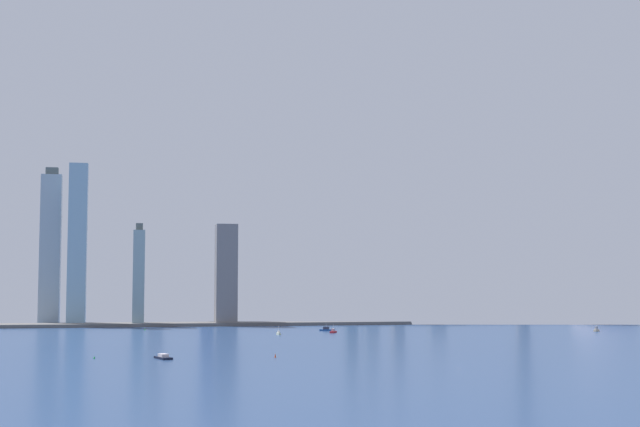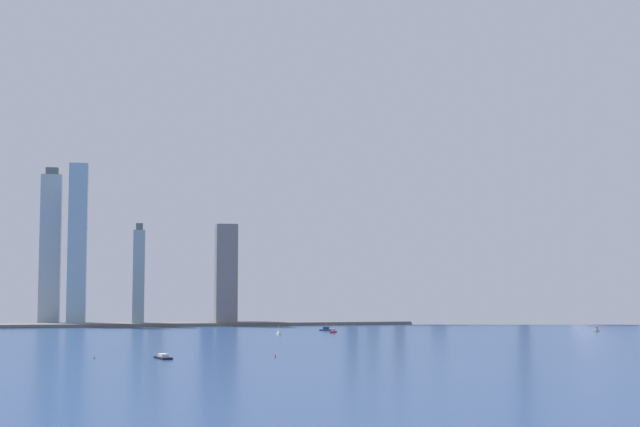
{
  "view_description": "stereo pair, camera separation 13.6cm",
  "coord_description": "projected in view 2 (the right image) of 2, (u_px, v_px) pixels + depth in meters",
  "views": [
    {
      "loc": [
        -174.34,
        -469.86,
        44.39
      ],
      "look_at": [
        25.03,
        496.45,
        122.34
      ],
      "focal_mm": 50.61,
      "sensor_mm": 36.0,
      "label": 1
    },
    {
      "loc": [
        -174.21,
        -469.89,
        44.39
      ],
      "look_at": [
        25.03,
        496.45,
        122.34
      ],
      "focal_mm": 50.61,
      "sensor_mm": 36.0,
      "label": 2
    }
  ],
  "objects": [
    {
      "name": "skyscraper_8",
      "position": [
        50.0,
        248.0,
        987.08
      ],
      "size": [
        22.09,
        15.73,
        173.1
      ],
      "color": "#9CAFBA",
      "rests_on": "ground"
    },
    {
      "name": "boat_0",
      "position": [
        163.0,
        357.0,
        538.77
      ],
      "size": [
        11.02,
        18.65,
        3.09
      ],
      "rotation": [
        0.0,
        0.0,
        1.87
      ],
      "color": "black",
      "rests_on": "ground"
    },
    {
      "name": "channel_buoy_0",
      "position": [
        94.0,
        357.0,
        541.2
      ],
      "size": [
        1.13,
        1.13,
        1.63
      ],
      "primitive_type": "cone",
      "color": "green",
      "rests_on": "ground"
    },
    {
      "name": "observation_tower",
      "position": [
        520.0,
        183.0,
        1062.28
      ],
      "size": [
        40.43,
        40.43,
        337.65
      ],
      "color": "gray",
      "rests_on": "ground"
    },
    {
      "name": "stadium_dome",
      "position": [
        603.0,
        311.0,
        1091.89
      ],
      "size": [
        80.48,
        80.48,
        49.93
      ],
      "color": "beige",
      "rests_on": "ground"
    },
    {
      "name": "boat_1",
      "position": [
        279.0,
        333.0,
        795.93
      ],
      "size": [
        3.27,
        6.8,
        8.17
      ],
      "rotation": [
        0.0,
        0.0,
        4.9
      ],
      "color": "beige",
      "rests_on": "ground"
    },
    {
      "name": "waterfront_pier",
      "position": [
        294.0,
        323.0,
        996.2
      ],
      "size": [
        791.11,
        45.35,
        3.5
      ],
      "primitive_type": "cube",
      "color": "#615E5C",
      "rests_on": "ground"
    },
    {
      "name": "channel_buoy_2",
      "position": [
        145.0,
        329.0,
        877.19
      ],
      "size": [
        1.22,
        1.22,
        1.87
      ],
      "primitive_type": "cone",
      "color": "green",
      "rests_on": "ground"
    },
    {
      "name": "skyscraper_7",
      "position": [
        397.0,
        292.0,
        1029.73
      ],
      "size": [
        12.39,
        17.08,
        77.29
      ],
      "color": "gray",
      "rests_on": "ground"
    },
    {
      "name": "boat_2",
      "position": [
        596.0,
        330.0,
        855.16
      ],
      "size": [
        7.14,
        5.4,
        8.96
      ],
      "rotation": [
        0.0,
        0.0,
        3.66
      ],
      "color": "beige",
      "rests_on": "ground"
    },
    {
      "name": "skyscraper_0",
      "position": [
        370.0,
        285.0,
        1102.03
      ],
      "size": [
        16.46,
        20.4,
        92.3
      ],
      "color": "#B3AEA2",
      "rests_on": "ground"
    },
    {
      "name": "skyscraper_3",
      "position": [
        226.0,
        275.0,
        980.95
      ],
      "size": [
        22.99,
        26.59,
        109.94
      ],
      "color": "slate",
      "rests_on": "ground"
    },
    {
      "name": "channel_buoy_1",
      "position": [
        275.0,
        355.0,
        550.26
      ],
      "size": [
        1.11,
        1.11,
        2.5
      ],
      "primitive_type": "cone",
      "color": "#E54C19",
      "rests_on": "ground"
    },
    {
      "name": "skyscraper_2",
      "position": [
        212.0,
        265.0,
        1025.48
      ],
      "size": [
        24.6,
        25.7,
        136.51
      ],
      "color": "#6678AB",
      "rests_on": "ground"
    },
    {
      "name": "skyscraper_5",
      "position": [
        77.0,
        244.0,
        975.64
      ],
      "size": [
        19.75,
        16.59,
        175.97
      ],
      "color": "#8AB0C6",
      "rests_on": "ground"
    },
    {
      "name": "skyscraper_4",
      "position": [
        351.0,
        282.0,
        1124.96
      ],
      "size": [
        13.69,
        16.74,
        122.59
      ],
      "color": "slate",
      "rests_on": "ground"
    },
    {
      "name": "skyscraper_1",
      "position": [
        139.0,
        277.0,
        965.71
      ],
      "size": [
        12.37,
        21.34,
        110.06
      ],
      "color": "#8AA6AC",
      "rests_on": "ground"
    },
    {
      "name": "airplane",
      "position": [
        344.0,
        149.0,
        1077.04
      ],
      "size": [
        23.66,
        22.41,
        7.24
      ],
      "rotation": [
        0.0,
        0.0,
        5.32
      ],
      "color": "silver"
    },
    {
      "name": "skyscraper_6",
      "position": [
        156.0,
        261.0,
        1084.38
      ],
      "size": [
        18.55,
        21.15,
        157.64
      ],
      "color": "#BDB0A0",
      "rests_on": "ground"
    },
    {
      "name": "ground_plane",
      "position": [
        459.0,
        366.0,
        490.35
      ],
      "size": [
        6000.0,
        6000.0,
        0.0
      ],
      "primitive_type": "plane",
      "color": "navy"
    },
    {
      "name": "boat_5",
      "position": [
        333.0,
        331.0,
        830.5
      ],
      "size": [
        8.81,
        12.35,
        7.96
      ],
      "rotation": [
        0.0,
        0.0,
        4.23
      ],
      "color": "red",
      "rests_on": "ground"
    },
    {
      "name": "boat_4",
      "position": [
        326.0,
        329.0,
        866.82
      ],
      "size": [
        12.73,
        9.28,
        7.58
      ],
      "rotation": [
        0.0,
        0.0,
        5.79
      ],
      "color": "#1B488D",
      "rests_on": "ground"
    },
    {
      "name": "skyscraper_9",
      "position": [
        436.0,
        303.0,
        1101.89
      ],
      "size": [
        19.59,
        23.41,
        43.1
      ],
      "color": "#9A968F",
      "rests_on": "ground"
    }
  ]
}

